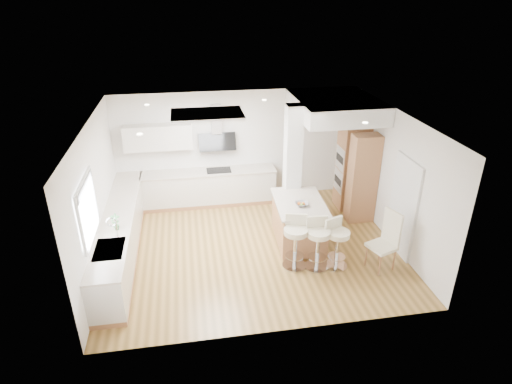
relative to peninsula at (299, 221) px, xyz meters
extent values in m
plane|color=#A1773B|center=(-1.02, -0.12, -0.47)|extent=(6.00, 6.00, 0.00)
cube|color=white|center=(-1.02, -0.12, -0.47)|extent=(6.00, 5.00, 0.02)
cube|color=white|center=(-1.02, 2.38, 0.93)|extent=(6.00, 0.04, 2.80)
cube|color=white|center=(-4.02, -0.12, 0.93)|extent=(0.04, 5.00, 2.80)
cube|color=white|center=(1.98, -0.12, 0.93)|extent=(0.04, 5.00, 2.80)
cube|color=white|center=(-1.82, 0.48, 2.30)|extent=(1.40, 0.95, 0.05)
cube|color=white|center=(-1.82, 0.48, 2.29)|extent=(1.25, 0.80, 0.03)
cylinder|color=white|center=(-3.02, 1.38, 2.31)|extent=(0.10, 0.10, 0.02)
cylinder|color=white|center=(-3.02, -0.62, 2.31)|extent=(0.10, 0.10, 0.02)
cylinder|color=white|center=(-0.52, 1.38, 2.31)|extent=(0.10, 0.10, 0.02)
cylinder|color=white|center=(0.98, 0.88, 2.31)|extent=(0.10, 0.10, 0.02)
cylinder|color=white|center=(0.98, -0.62, 2.31)|extent=(0.10, 0.10, 0.02)
cube|color=silver|center=(-3.98, -1.02, 1.18)|extent=(0.03, 1.15, 0.95)
cube|color=white|center=(-3.97, -1.02, 1.68)|extent=(0.04, 1.28, 0.06)
cube|color=white|center=(-3.97, -1.02, 0.67)|extent=(0.04, 1.28, 0.06)
cube|color=white|center=(-3.97, -1.63, 1.18)|extent=(0.04, 0.06, 0.95)
cube|color=white|center=(-3.97, -0.41, 1.18)|extent=(0.04, 0.06, 0.95)
cube|color=#96989D|center=(-3.95, -1.02, 1.61)|extent=(0.03, 1.18, 0.14)
cube|color=#4E463D|center=(1.97, -0.72, 0.53)|extent=(0.02, 0.90, 2.00)
cube|color=white|center=(1.95, -0.72, 0.53)|extent=(0.05, 1.00, 2.10)
cube|color=#AD754A|center=(-3.72, 0.13, -0.42)|extent=(0.60, 4.50, 0.10)
cube|color=beige|center=(-3.72, 0.13, 0.01)|extent=(0.60, 4.50, 0.76)
cube|color=beige|center=(-3.72, 0.13, 0.41)|extent=(0.63, 4.50, 0.04)
cube|color=silver|center=(-3.72, -1.12, 0.42)|extent=(0.50, 0.75, 0.02)
cube|color=silver|center=(-3.72, -1.30, 0.37)|extent=(0.40, 0.34, 0.10)
cube|color=silver|center=(-3.72, -0.94, 0.37)|extent=(0.40, 0.34, 0.10)
cylinder|color=silver|center=(-3.60, -0.82, 0.61)|extent=(0.02, 0.02, 0.36)
torus|color=silver|center=(-3.67, -0.82, 0.79)|extent=(0.18, 0.02, 0.18)
imported|color=#428245|center=(-3.67, -0.47, 0.59)|extent=(0.17, 0.12, 0.33)
cube|color=#AD754A|center=(-1.77, 2.08, -0.42)|extent=(3.30, 0.60, 0.10)
cube|color=beige|center=(-1.77, 2.08, 0.01)|extent=(3.30, 0.60, 0.76)
cube|color=beige|center=(-1.77, 2.08, 0.41)|extent=(3.33, 0.63, 0.04)
cube|color=black|center=(-1.52, 2.08, 0.43)|extent=(0.60, 0.40, 0.01)
cube|color=beige|center=(-2.92, 2.21, 1.33)|extent=(1.60, 0.34, 0.60)
cube|color=silver|center=(-1.52, 2.28, 1.68)|extent=(0.25, 0.18, 0.70)
cube|color=black|center=(-1.52, 2.20, 1.13)|extent=(0.90, 0.26, 0.44)
cube|color=white|center=(0.03, 0.83, 0.93)|extent=(0.35, 0.35, 2.80)
cube|color=white|center=(1.08, 1.28, 2.13)|extent=(1.78, 2.20, 0.40)
cube|color=#AD754A|center=(1.66, 1.38, 0.58)|extent=(0.62, 0.62, 2.10)
cube|color=#AD754A|center=(1.66, 0.68, 0.58)|extent=(0.62, 0.40, 2.10)
cube|color=silver|center=(1.35, 1.38, 0.83)|extent=(0.02, 0.55, 0.55)
cube|color=silver|center=(1.35, 1.38, 0.25)|extent=(0.02, 0.55, 0.55)
cube|color=black|center=(1.34, 1.38, 0.83)|extent=(0.01, 0.45, 0.18)
cube|color=black|center=(1.34, 1.38, 0.25)|extent=(0.01, 0.45, 0.18)
cube|color=#AD754A|center=(0.00, 0.00, -0.03)|extent=(1.01, 1.50, 0.90)
cube|color=beige|center=(0.00, 0.00, 0.44)|extent=(1.10, 1.59, 0.04)
imported|color=gray|center=(-0.01, -0.16, 0.50)|extent=(0.28, 0.28, 0.07)
sphere|color=orange|center=(0.03, -0.16, 0.50)|extent=(0.08, 0.08, 0.07)
sphere|color=orange|center=(-0.05, -0.13, 0.50)|extent=(0.08, 0.08, 0.07)
sphere|color=olive|center=(-0.01, -0.20, 0.50)|extent=(0.08, 0.08, 0.07)
cylinder|color=silver|center=(-0.32, -0.92, -0.46)|extent=(0.59, 0.59, 0.03)
cylinder|color=silver|center=(-0.32, -0.92, -0.09)|extent=(0.09, 0.09, 0.72)
cylinder|color=silver|center=(-0.32, -0.92, -0.23)|extent=(0.46, 0.46, 0.02)
cylinder|color=beige|center=(-0.32, -0.92, 0.32)|extent=(0.57, 0.57, 0.11)
cube|color=beige|center=(-0.27, -0.75, 0.49)|extent=(0.42, 0.16, 0.24)
cylinder|color=silver|center=(0.11, -1.03, -0.46)|extent=(0.49, 0.49, 0.03)
cylinder|color=silver|center=(0.11, -1.03, -0.10)|extent=(0.08, 0.08, 0.70)
cylinder|color=silver|center=(0.11, -1.03, -0.24)|extent=(0.38, 0.38, 0.02)
cylinder|color=beige|center=(0.11, -1.03, 0.30)|extent=(0.47, 0.47, 0.11)
cube|color=beige|center=(0.11, -0.86, 0.47)|extent=(0.41, 0.07, 0.24)
cylinder|color=silver|center=(0.49, -1.07, -0.46)|extent=(0.59, 0.59, 0.03)
cylinder|color=silver|center=(0.49, -1.07, -0.11)|extent=(0.09, 0.09, 0.68)
cylinder|color=silver|center=(0.49, -1.07, -0.25)|extent=(0.46, 0.46, 0.02)
cylinder|color=beige|center=(0.49, -1.07, 0.27)|extent=(0.57, 0.57, 0.10)
cube|color=beige|center=(0.43, -0.91, 0.43)|extent=(0.39, 0.19, 0.23)
cube|color=beige|center=(1.32, -1.25, 0.02)|extent=(0.60, 0.60, 0.06)
cube|color=beige|center=(1.52, -1.18, 0.36)|extent=(0.20, 0.43, 0.75)
cylinder|color=#AD754A|center=(1.21, -1.49, -0.24)|extent=(0.05, 0.05, 0.46)
cylinder|color=#AD754A|center=(1.08, -1.14, -0.24)|extent=(0.05, 0.05, 0.46)
cylinder|color=#AD754A|center=(1.56, -1.36, -0.24)|extent=(0.05, 0.05, 0.46)
cylinder|color=#AD754A|center=(1.43, -1.01, -0.24)|extent=(0.05, 0.05, 0.46)
camera|label=1|loc=(-2.24, -7.73, 4.55)|focal=30.00mm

